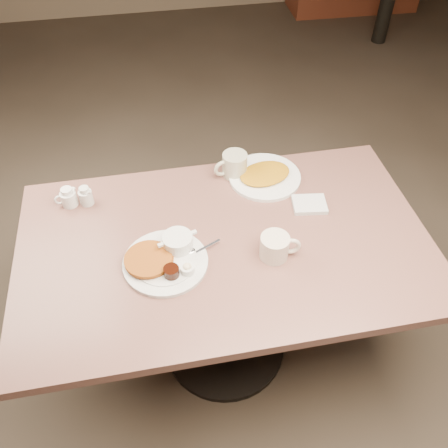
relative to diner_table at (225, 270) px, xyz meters
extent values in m
cube|color=#4C3F33|center=(0.00, 0.00, -0.59)|extent=(7.00, 8.00, 0.02)
cube|color=#84564C|center=(0.00, 0.00, 0.15)|extent=(1.50, 0.90, 0.04)
cylinder|color=black|center=(0.00, 0.00, -0.21)|extent=(0.14, 0.14, 0.69)
cylinder|color=black|center=(0.00, 0.00, -0.57)|extent=(0.56, 0.56, 0.03)
cylinder|color=silver|center=(-0.22, -0.07, 0.18)|extent=(0.37, 0.37, 0.01)
cylinder|color=silver|center=(-0.22, -0.07, 0.19)|extent=(0.28, 0.28, 0.00)
cylinder|color=#964B12|center=(-0.28, -0.05, 0.19)|extent=(0.21, 0.21, 0.01)
cylinder|color=#964B12|center=(-0.28, -0.06, 0.20)|extent=(0.21, 0.21, 0.01)
cylinder|color=silver|center=(-0.17, -0.01, 0.21)|extent=(0.13, 0.13, 0.05)
cube|color=silver|center=(-0.23, -0.03, 0.23)|extent=(0.03, 0.02, 0.01)
cube|color=silver|center=(-0.11, 0.01, 0.23)|extent=(0.03, 0.02, 0.01)
ellipsoid|color=white|center=(-0.19, -0.01, 0.22)|extent=(0.06, 0.06, 0.03)
ellipsoid|color=white|center=(-0.16, -0.01, 0.22)|extent=(0.05, 0.05, 0.02)
cylinder|color=black|center=(-0.21, -0.13, 0.20)|extent=(0.07, 0.07, 0.04)
cylinder|color=silver|center=(-0.15, -0.13, 0.20)|extent=(0.06, 0.06, 0.03)
ellipsoid|color=beige|center=(-0.15, -0.13, 0.21)|extent=(0.04, 0.04, 0.02)
cube|color=silver|center=(-0.07, -0.03, 0.19)|extent=(0.11, 0.06, 0.00)
ellipsoid|color=silver|center=(-0.13, -0.04, 0.19)|extent=(0.04, 0.04, 0.01)
cylinder|color=beige|center=(0.16, -0.10, 0.21)|extent=(0.12, 0.12, 0.09)
cylinder|color=black|center=(0.16, -0.10, 0.25)|extent=(0.09, 0.09, 0.01)
torus|color=beige|center=(0.21, -0.11, 0.21)|extent=(0.07, 0.03, 0.07)
cube|color=silver|center=(0.36, 0.12, 0.18)|extent=(0.14, 0.12, 0.02)
cylinder|color=#B2AF97|center=(0.11, 0.37, 0.22)|extent=(0.13, 0.13, 0.10)
torus|color=#B2AF97|center=(0.06, 0.35, 0.22)|extent=(0.08, 0.03, 0.08)
cylinder|color=white|center=(-0.56, 0.30, 0.20)|extent=(0.07, 0.07, 0.06)
cylinder|color=white|center=(-0.56, 0.30, 0.24)|extent=(0.05, 0.05, 0.02)
cone|color=white|center=(-0.54, 0.31, 0.24)|extent=(0.02, 0.02, 0.02)
torus|color=white|center=(-0.59, 0.30, 0.20)|extent=(0.05, 0.02, 0.04)
cylinder|color=silver|center=(-0.49, 0.30, 0.20)|extent=(0.07, 0.07, 0.06)
cylinder|color=silver|center=(-0.49, 0.30, 0.24)|extent=(0.05, 0.05, 0.02)
cone|color=silver|center=(-0.48, 0.28, 0.24)|extent=(0.03, 0.03, 0.02)
torus|color=silver|center=(-0.51, 0.32, 0.20)|extent=(0.03, 0.03, 0.04)
cylinder|color=white|center=(0.23, 0.32, 0.18)|extent=(0.37, 0.37, 0.01)
ellipsoid|color=#BA8213|center=(0.23, 0.32, 0.19)|extent=(0.25, 0.21, 0.02)
cylinder|color=black|center=(2.04, 2.91, -0.23)|extent=(0.13, 0.13, 0.71)
camera|label=1|loc=(-0.22, -1.13, 1.46)|focal=37.96mm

